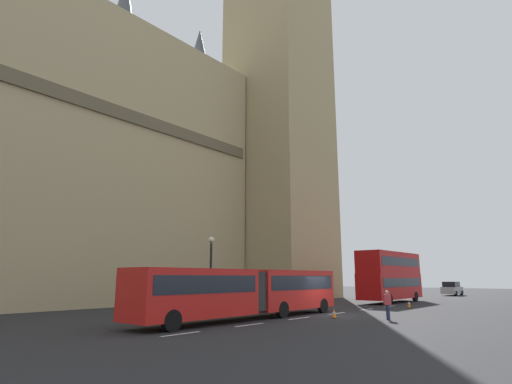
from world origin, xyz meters
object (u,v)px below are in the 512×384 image
double_decker_bus (390,275)px  traffic_cone_middle (409,304)px  articulated_bus (248,289)px  street_lamp (211,268)px  clock_tower (278,12)px  sedan_lead (452,289)px  pedestrian_near_cones (387,304)px  traffic_cone_west (334,313)px

double_decker_bus → traffic_cone_middle: size_ratio=17.95×
articulated_bus → street_lamp: bearing=75.1°
articulated_bus → clock_tower: bearing=32.3°
sedan_lead → pedestrian_near_cones: bearing=-170.0°
articulated_bus → traffic_cone_west: size_ratio=27.81×
clock_tower → articulated_bus: size_ratio=4.59×
double_decker_bus → sedan_lead: bearing=0.2°
sedan_lead → clock_tower: bearing=145.9°
articulated_bus → traffic_cone_middle: bearing=-13.5°
articulated_bus → street_lamp: 4.84m
articulated_bus → double_decker_bus: size_ratio=1.55×
sedan_lead → pedestrian_near_cones: (-37.62, -6.62, -0.00)m
sedan_lead → street_lamp: (-41.47, 4.43, 2.14)m
street_lamp → clock_tower: bearing=24.4°
articulated_bus → sedan_lead: 42.67m
traffic_cone_middle → pedestrian_near_cones: 11.14m
double_decker_bus → traffic_cone_west: size_ratio=17.95×
sedan_lead → street_lamp: street_lamp is taller
street_lamp → pedestrian_near_cones: bearing=-70.8°
double_decker_bus → clock_tower: bearing=87.8°
double_decker_bus → street_lamp: size_ratio=1.98×
sedan_lead → traffic_cone_west: sedan_lead is taller
traffic_cone_west → street_lamp: bearing=109.2°
traffic_cone_west → traffic_cone_middle: (11.82, -0.26, 0.00)m
traffic_cone_middle → street_lamp: bearing=150.4°
traffic_cone_west → street_lamp: (-2.81, 8.05, 2.77)m
sedan_lead → traffic_cone_middle: sedan_lead is taller
traffic_cone_middle → street_lamp: 17.05m
traffic_cone_middle → street_lamp: size_ratio=0.11×
articulated_bus → pedestrian_near_cones: 8.30m
traffic_cone_west → traffic_cone_middle: 11.82m
articulated_bus → sedan_lead: size_ratio=3.67×
double_decker_bus → sedan_lead: size_ratio=2.37×
articulated_bus → sedan_lead: bearing=0.1°
sedan_lead → street_lamp: size_ratio=0.83×
clock_tower → double_decker_bus: (-0.55, -13.99, -36.23)m
clock_tower → sedan_lead: bearing=-34.1°
articulated_bus → pedestrian_near_cones: (5.05, -6.54, -0.83)m
sedan_lead → pedestrian_near_cones: sedan_lead is taller
clock_tower → pedestrian_near_cones: size_ratio=43.78×
double_decker_bus → traffic_cone_west: (-17.57, -3.54, -2.43)m
clock_tower → pedestrian_near_cones: clock_tower is taller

